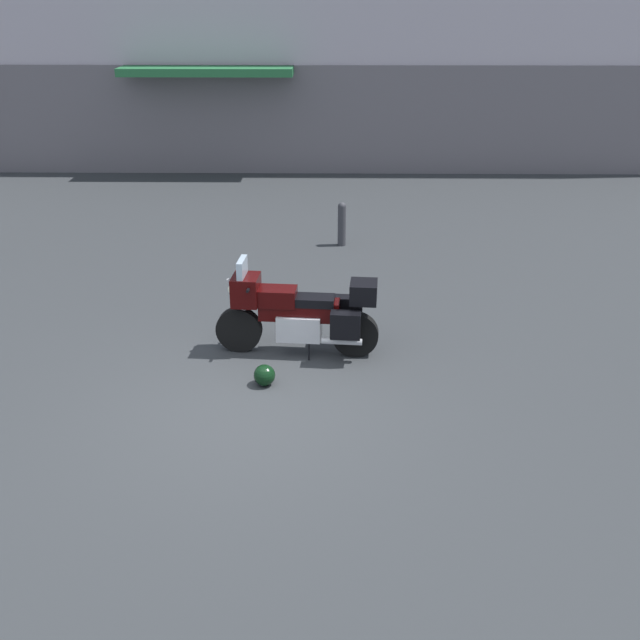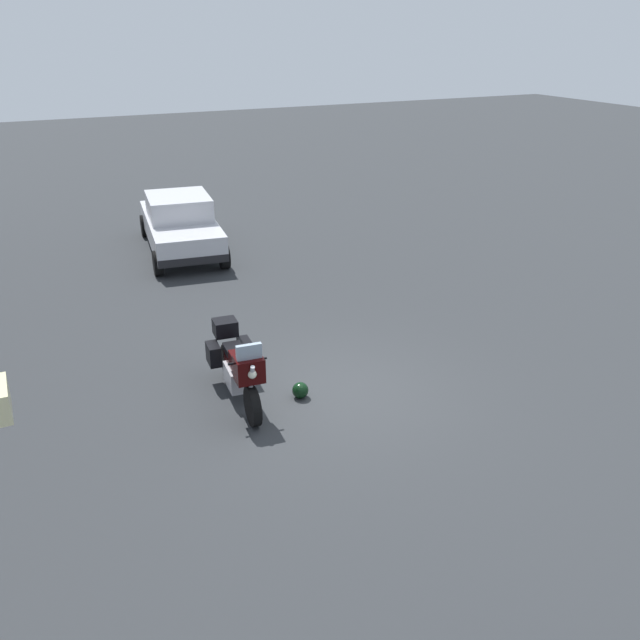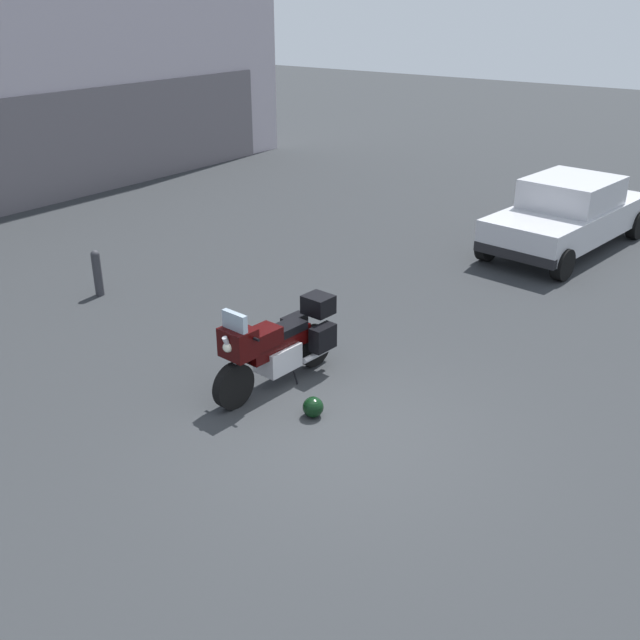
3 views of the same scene
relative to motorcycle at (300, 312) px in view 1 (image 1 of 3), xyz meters
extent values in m
plane|color=#2D3033|center=(-0.56, -1.57, -0.62)|extent=(80.00, 80.00, 0.00)
cube|color=#625C62|center=(-0.56, 11.04, 0.78)|extent=(25.21, 0.12, 2.80)
cube|color=#236638|center=(-2.75, 10.61, 2.08)|extent=(4.40, 1.10, 0.20)
cylinder|color=black|center=(-0.85, 0.07, -0.30)|extent=(0.65, 0.19, 0.64)
cylinder|color=black|center=(0.76, -0.06, -0.30)|extent=(0.65, 0.19, 0.64)
cylinder|color=#B7B7BC|center=(-0.83, 0.07, 0.13)|extent=(0.33, 0.10, 0.68)
cube|color=#B7B7BC|center=(-0.01, 0.00, -0.20)|extent=(0.63, 0.45, 0.36)
cube|color=black|center=(-0.01, 0.00, 0.04)|extent=(1.12, 0.37, 0.28)
cube|color=black|center=(-0.30, 0.03, 0.22)|extent=(0.55, 0.38, 0.24)
cube|color=black|center=(0.19, -0.01, 0.18)|extent=(0.58, 0.35, 0.12)
cube|color=black|center=(-0.73, 0.06, 0.30)|extent=(0.40, 0.47, 0.40)
cube|color=#8C9EAD|center=(-0.77, 0.07, 0.60)|extent=(0.11, 0.41, 0.28)
sphere|color=#EAEACC|center=(-0.91, 0.08, 0.30)|extent=(0.14, 0.14, 0.14)
cylinder|color=black|center=(-0.65, 0.06, 0.40)|extent=(0.09, 0.62, 0.04)
cylinder|color=#B7B7BC|center=(0.58, -0.25, -0.32)|extent=(0.56, 0.14, 0.09)
cube|color=black|center=(0.62, -0.33, -0.04)|extent=(0.42, 0.23, 0.36)
cube|color=black|center=(0.67, 0.23, -0.04)|extent=(0.42, 0.23, 0.36)
cube|color=black|center=(0.86, -0.07, 0.33)|extent=(0.39, 0.43, 0.28)
cylinder|color=black|center=(0.13, -0.19, -0.47)|extent=(0.03, 0.13, 0.29)
sphere|color=black|center=(-0.42, -0.93, -0.48)|extent=(0.28, 0.28, 0.28)
cylinder|color=#333338|center=(0.64, 4.80, -0.23)|extent=(0.16, 0.16, 0.79)
sphere|color=#333338|center=(0.64, 4.80, 0.17)|extent=(0.16, 0.16, 0.16)
camera|label=1|loc=(0.41, -9.53, 4.11)|focal=42.71mm
camera|label=2|loc=(-9.57, 3.02, 5.22)|focal=37.87mm
camera|label=3|loc=(-7.01, -5.88, 4.48)|focal=40.83mm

